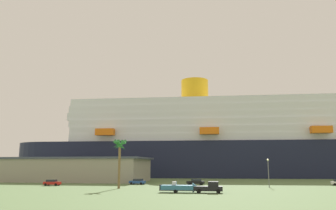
% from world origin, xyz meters
% --- Properties ---
extents(ground_plane, '(600.00, 600.00, 0.00)m').
position_xyz_m(ground_plane, '(0.00, 30.00, 0.00)').
color(ground_plane, '#567042').
extents(cruise_ship, '(231.01, 41.01, 54.74)m').
position_xyz_m(cruise_ship, '(30.27, 75.62, 14.64)').
color(cruise_ship, '#191E38').
rests_on(cruise_ship, ground_plane).
extents(terminal_building, '(57.56, 27.05, 7.93)m').
position_xyz_m(terminal_building, '(-42.77, 29.08, 3.99)').
color(terminal_building, gray).
rests_on(terminal_building, ground_plane).
extents(pickup_truck, '(5.69, 2.50, 2.20)m').
position_xyz_m(pickup_truck, '(4.63, -14.41, 1.04)').
color(pickup_truck, black).
rests_on(pickup_truck, ground_plane).
extents(small_boat_on_trailer, '(9.01, 2.52, 2.15)m').
position_xyz_m(small_boat_on_trailer, '(-0.93, -14.13, 0.96)').
color(small_boat_on_trailer, '#595960').
rests_on(small_boat_on_trailer, ground_plane).
extents(palm_tree, '(3.57, 3.66, 11.55)m').
position_xyz_m(palm_tree, '(-16.21, -3.79, 9.12)').
color(palm_tree, brown).
rests_on(palm_tree, ground_plane).
extents(street_lamp, '(0.56, 0.56, 6.99)m').
position_xyz_m(street_lamp, '(19.60, 3.89, 4.64)').
color(street_lamp, slate).
rests_on(street_lamp, ground_plane).
extents(parked_car_red_hatchback, '(4.38, 2.10, 1.58)m').
position_xyz_m(parked_car_red_hatchback, '(-36.65, 5.36, 0.83)').
color(parked_car_red_hatchback, red).
rests_on(parked_car_red_hatchback, ground_plane).
extents(parked_car_black_coupe, '(5.05, 2.76, 1.58)m').
position_xyz_m(parked_car_black_coupe, '(1.41, 12.46, 0.84)').
color(parked_car_black_coupe, black).
rests_on(parked_car_black_coupe, ground_plane).
extents(parked_car_blue_suv, '(4.71, 2.71, 1.58)m').
position_xyz_m(parked_car_blue_suv, '(-14.98, 12.98, 0.83)').
color(parked_car_blue_suv, '#264C99').
rests_on(parked_car_blue_suv, ground_plane).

